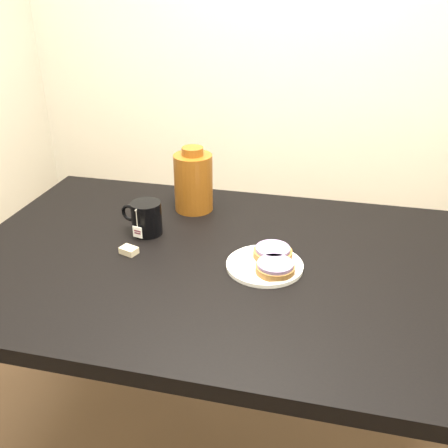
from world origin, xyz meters
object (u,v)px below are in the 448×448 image
(bagel_package, at_px, (193,181))
(plate, at_px, (265,265))
(mug, at_px, (146,218))
(teabag_pouch, at_px, (129,250))
(bagel_back, at_px, (273,252))
(table, at_px, (223,284))
(bagel_front, at_px, (275,267))

(bagel_package, bearing_deg, plate, -47.34)
(mug, distance_m, teabag_pouch, 0.13)
(bagel_back, height_order, bagel_package, bagel_package)
(table, relative_size, bagel_front, 11.25)
(plate, bearing_deg, teabag_pouch, -177.84)
(table, xyz_separation_m, bagel_package, (-0.16, 0.28, 0.18))
(plate, relative_size, teabag_pouch, 4.39)
(mug, xyz_separation_m, teabag_pouch, (-0.00, -0.12, -0.04))
(bagel_front, xyz_separation_m, mug, (-0.39, 0.14, 0.03))
(bagel_front, distance_m, teabag_pouch, 0.40)
(mug, height_order, teabag_pouch, mug)
(mug, relative_size, teabag_pouch, 3.04)
(bagel_front, height_order, teabag_pouch, bagel_front)
(teabag_pouch, height_order, bagel_package, bagel_package)
(mug, bearing_deg, bagel_back, 2.05)
(bagel_package, bearing_deg, mug, -114.40)
(bagel_front, distance_m, bagel_package, 0.46)
(bagel_front, bearing_deg, plate, 133.25)
(bagel_back, distance_m, bagel_package, 0.40)
(bagel_back, bearing_deg, table, -171.00)
(bagel_front, relative_size, teabag_pouch, 2.76)
(table, height_order, bagel_front, bagel_front)
(table, bearing_deg, mug, 160.45)
(mug, distance_m, bagel_package, 0.21)
(bagel_front, bearing_deg, bagel_package, 132.72)
(table, height_order, mug, mug)
(table, xyz_separation_m, teabag_pouch, (-0.25, -0.03, 0.09))
(bagel_back, xyz_separation_m, bagel_front, (0.02, -0.07, 0.00))
(table, distance_m, mug, 0.29)
(table, height_order, bagel_package, bagel_package)
(plate, xyz_separation_m, teabag_pouch, (-0.37, -0.01, 0.00))
(plate, height_order, mug, mug)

